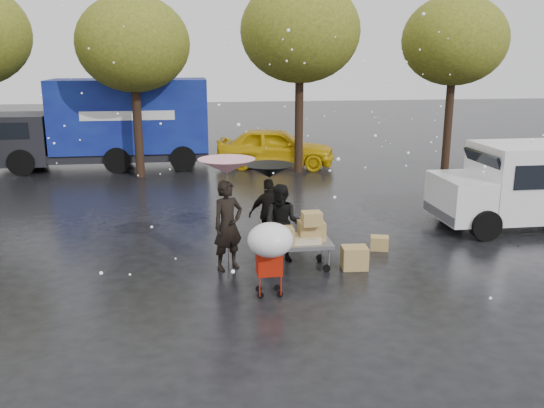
{
  "coord_description": "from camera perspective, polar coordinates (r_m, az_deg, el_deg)",
  "views": [
    {
      "loc": [
        -1.65,
        -11.56,
        4.41
      ],
      "look_at": [
        0.16,
        1.0,
        1.12
      ],
      "focal_mm": 38.0,
      "sensor_mm": 36.0,
      "label": 1
    }
  ],
  "objects": [
    {
      "name": "ground",
      "position": [
        12.48,
        -0.08,
        -6.15
      ],
      "size": [
        90.0,
        90.0,
        0.0
      ],
      "primitive_type": "plane",
      "color": "black",
      "rests_on": "ground"
    },
    {
      "name": "shopping_cart",
      "position": [
        10.54,
        -0.19,
        -3.96
      ],
      "size": [
        0.84,
        0.84,
        1.46
      ],
      "color": "#B71B0A",
      "rests_on": "ground"
    },
    {
      "name": "blue_truck",
      "position": [
        23.89,
        -15.78,
        7.63
      ],
      "size": [
        8.3,
        2.6,
        3.5
      ],
      "color": "navy",
      "rests_on": "ground"
    },
    {
      "name": "vendor_cart",
      "position": [
        12.14,
        2.78,
        -3.14
      ],
      "size": [
        1.52,
        0.8,
        1.27
      ],
      "color": "slate",
      "rests_on": "ground"
    },
    {
      "name": "yellow_taxi",
      "position": [
        23.23,
        0.36,
        5.62
      ],
      "size": [
        5.03,
        2.9,
        1.61
      ],
      "primitive_type": "imported",
      "rotation": [
        0.0,
        0.0,
        1.35
      ],
      "color": "gold",
      "rests_on": "ground"
    },
    {
      "name": "person_middle",
      "position": [
        12.54,
        1.01,
        -1.91
      ],
      "size": [
        1.04,
        0.96,
        1.71
      ],
      "primitive_type": "imported",
      "rotation": [
        0.0,
        0.0,
        -0.47
      ],
      "color": "black",
      "rests_on": "ground"
    },
    {
      "name": "box_ground_near",
      "position": [
        12.39,
        8.17,
        -5.28
      ],
      "size": [
        0.56,
        0.46,
        0.48
      ],
      "primitive_type": "cube",
      "rotation": [
        0.0,
        0.0,
        -0.07
      ],
      "color": "olive",
      "rests_on": "ground"
    },
    {
      "name": "white_van",
      "position": [
        16.52,
        24.62,
        1.87
      ],
      "size": [
        4.91,
        2.18,
        2.2
      ],
      "color": "white",
      "rests_on": "ground"
    },
    {
      "name": "box_ground_far",
      "position": [
        13.67,
        10.6,
        -3.82
      ],
      "size": [
        0.49,
        0.43,
        0.32
      ],
      "primitive_type": "cube",
      "rotation": [
        0.0,
        0.0,
        -0.31
      ],
      "color": "olive",
      "rests_on": "ground"
    },
    {
      "name": "person_black",
      "position": [
        13.38,
        -0.26,
        -0.98
      ],
      "size": [
        1.0,
        0.47,
        1.66
      ],
      "primitive_type": "imported",
      "rotation": [
        0.0,
        0.0,
        3.21
      ],
      "color": "black",
      "rests_on": "ground"
    },
    {
      "name": "tree_row",
      "position": [
        21.6,
        -5.28,
        16.12
      ],
      "size": [
        21.6,
        4.4,
        7.12
      ],
      "color": "black",
      "rests_on": "ground"
    },
    {
      "name": "umbrella_pink",
      "position": [
        11.77,
        -4.51,
        3.74
      ],
      "size": [
        1.18,
        1.18,
        2.37
      ],
      "color": "#4C4C4C",
      "rests_on": "ground"
    },
    {
      "name": "umbrella_black",
      "position": [
        13.15,
        -0.27,
        3.29
      ],
      "size": [
        1.15,
        1.15,
        2.0
      ],
      "color": "#4C4C4C",
      "rests_on": "ground"
    },
    {
      "name": "person_pink",
      "position": [
        12.07,
        -4.39,
        -2.13
      ],
      "size": [
        0.83,
        0.73,
        1.91
      ],
      "primitive_type": "imported",
      "rotation": [
        0.0,
        0.0,
        0.5
      ],
      "color": "black",
      "rests_on": "ground"
    }
  ]
}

